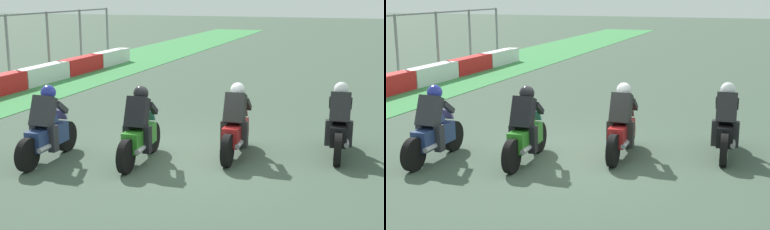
% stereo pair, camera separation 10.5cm
% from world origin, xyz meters
% --- Properties ---
extents(ground_plane, '(120.00, 120.00, 0.00)m').
position_xyz_m(ground_plane, '(0.00, 0.00, 0.00)').
color(ground_plane, '#3D4E3F').
extents(rider_lane_a, '(2.04, 0.55, 1.51)m').
position_xyz_m(rider_lane_a, '(1.07, -2.86, 0.62)').
color(rider_lane_a, black).
rests_on(rider_lane_a, ground_plane).
extents(rider_lane_b, '(2.04, 0.54, 1.51)m').
position_xyz_m(rider_lane_b, '(0.32, -0.88, 0.62)').
color(rider_lane_b, black).
rests_on(rider_lane_b, ground_plane).
extents(rider_lane_c, '(2.04, 0.55, 1.51)m').
position_xyz_m(rider_lane_c, '(-0.66, 0.81, 0.62)').
color(rider_lane_c, black).
rests_on(rider_lane_c, ground_plane).
extents(rider_lane_d, '(2.04, 0.54, 1.51)m').
position_xyz_m(rider_lane_d, '(-1.17, 2.58, 0.62)').
color(rider_lane_d, black).
rests_on(rider_lane_d, ground_plane).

